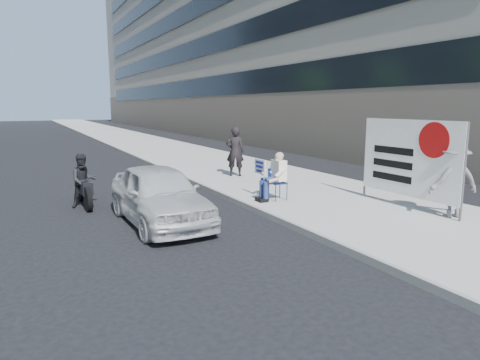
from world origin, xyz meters
TOP-DOWN VIEW (x-y plane):
  - ground at (0.00, 0.00)m, footprint 160.00×160.00m
  - near_sidewalk at (4.00, 20.00)m, footprint 5.00×120.00m
  - near_building at (17.00, 32.00)m, footprint 14.00×70.00m
  - seated_protester at (2.29, 3.08)m, footprint 0.83×1.11m
  - jogger at (5.01, -0.34)m, footprint 1.27×1.03m
  - pedestrian_woman at (3.16, 7.17)m, footprint 0.78×0.70m
  - protest_banner at (4.81, 0.80)m, footprint 0.08×3.06m
  - white_sedan_near at (-1.00, 2.75)m, footprint 1.67×4.00m
  - motorcycle at (-2.32, 5.27)m, footprint 0.73×2.05m

SIDE VIEW (x-z plane):
  - ground at x=0.00m, z-range 0.00..0.00m
  - near_sidewalk at x=4.00m, z-range 0.00..0.15m
  - motorcycle at x=-2.32m, z-range -0.08..1.35m
  - white_sedan_near at x=-1.00m, z-range 0.00..1.36m
  - seated_protester at x=2.29m, z-range 0.22..1.53m
  - jogger at x=5.01m, z-range 0.15..1.87m
  - pedestrian_woman at x=3.16m, z-range 0.15..1.94m
  - protest_banner at x=4.81m, z-range 0.30..2.50m
  - near_building at x=17.00m, z-range 0.00..20.00m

